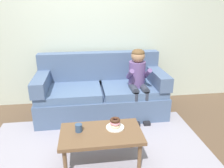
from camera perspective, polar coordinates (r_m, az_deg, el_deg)
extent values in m
plane|color=brown|center=(3.01, -4.06, -14.97)|extent=(10.00, 10.00, 0.00)
cube|color=beige|center=(3.87, -6.06, 15.26)|extent=(8.00, 0.10, 2.80)
cube|color=#9993A3|center=(2.81, -3.69, -17.81)|extent=(2.81, 1.80, 0.01)
cube|color=slate|center=(3.61, -2.73, -5.02)|extent=(2.05, 0.90, 0.38)
cube|color=slate|center=(3.47, -11.18, -2.03)|extent=(0.98, 0.74, 0.12)
cube|color=slate|center=(3.54, 5.54, -1.21)|extent=(0.98, 0.74, 0.12)
cube|color=slate|center=(3.75, -3.35, 4.85)|extent=(2.05, 0.20, 0.47)
cube|color=slate|center=(3.51, -18.06, 0.56)|extent=(0.20, 0.90, 0.22)
cube|color=slate|center=(3.64, 11.78, 1.90)|extent=(0.20, 0.90, 0.22)
cube|color=brown|center=(2.49, -2.87, -13.00)|extent=(0.92, 0.52, 0.04)
cylinder|color=brown|center=(2.45, -12.29, -19.83)|extent=(0.04, 0.04, 0.35)
cylinder|color=brown|center=(2.50, 7.30, -18.50)|extent=(0.04, 0.04, 0.35)
cylinder|color=brown|center=(2.77, -11.72, -14.50)|extent=(0.04, 0.04, 0.35)
cylinder|color=brown|center=(2.81, 5.19, -13.48)|extent=(0.04, 0.04, 0.35)
cylinder|color=#664C84|center=(3.44, 6.61, 2.68)|extent=(0.26, 0.26, 0.40)
sphere|color=tan|center=(3.34, 6.90, 7.42)|extent=(0.21, 0.21, 0.21)
ellipsoid|color=brown|center=(3.33, 6.94, 8.21)|extent=(0.20, 0.20, 0.12)
cylinder|color=#333847|center=(3.35, 5.77, -1.25)|extent=(0.11, 0.30, 0.11)
cylinder|color=#333847|center=(3.31, 6.23, -5.90)|extent=(0.09, 0.09, 0.44)
cube|color=black|center=(3.38, 6.27, -10.07)|extent=(0.10, 0.20, 0.06)
cylinder|color=#664C84|center=(3.30, 4.79, 2.62)|extent=(0.07, 0.29, 0.23)
cylinder|color=#333847|center=(3.39, 8.41, -1.11)|extent=(0.11, 0.30, 0.11)
cylinder|color=#333847|center=(3.35, 8.90, -5.71)|extent=(0.09, 0.09, 0.44)
cube|color=black|center=(3.42, 8.91, -9.83)|extent=(0.10, 0.20, 0.06)
cylinder|color=#664C84|center=(3.37, 9.31, 2.78)|extent=(0.07, 0.29, 0.23)
cylinder|color=white|center=(2.54, 0.82, -11.39)|extent=(0.21, 0.21, 0.01)
torus|color=beige|center=(2.53, 0.83, -10.91)|extent=(0.17, 0.17, 0.04)
torus|color=pink|center=(2.51, 0.83, -10.21)|extent=(0.14, 0.14, 0.04)
torus|color=#422619|center=(2.50, 0.84, -9.49)|extent=(0.16, 0.16, 0.04)
cylinder|color=#334C72|center=(2.49, -8.81, -11.39)|extent=(0.08, 0.08, 0.09)
cube|color=blue|center=(3.06, -8.28, -13.95)|extent=(0.16, 0.09, 0.05)
cylinder|color=blue|center=(3.06, -9.91, -14.01)|extent=(0.06, 0.06, 0.05)
cylinder|color=blue|center=(3.06, -6.64, -13.87)|extent=(0.06, 0.06, 0.05)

